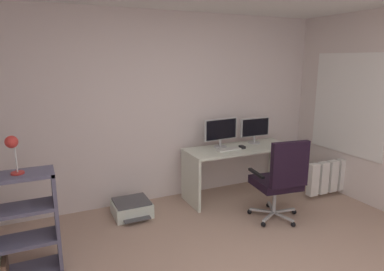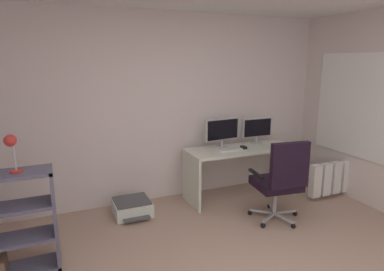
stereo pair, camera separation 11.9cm
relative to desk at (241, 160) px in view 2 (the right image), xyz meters
name	(u,v)px [view 2 (the right image)]	position (x,y,z in m)	size (l,w,h in m)	color
wall_back	(161,108)	(-1.01, 0.45, 0.74)	(4.87, 0.10, 2.55)	silver
window_pane	(353,105)	(1.42, -0.56, 0.78)	(0.01, 1.12, 1.32)	white
window_frame	(352,105)	(1.41, -0.56, 0.78)	(0.02, 1.20, 1.40)	white
desk	(241,160)	(0.00, 0.00, 0.00)	(1.55, 0.58, 0.72)	silver
monitor_main	(222,131)	(-0.24, 0.12, 0.42)	(0.53, 0.18, 0.41)	#B2B5B7
monitor_secondary	(257,129)	(0.33, 0.12, 0.40)	(0.47, 0.18, 0.37)	#B2B5B7
keyboard	(230,150)	(-0.22, -0.06, 0.19)	(0.34, 0.13, 0.02)	silver
computer_mouse	(244,147)	(0.01, -0.06, 0.20)	(0.06, 0.10, 0.03)	black
office_chair	(281,179)	(0.01, -0.89, 0.02)	(0.64, 0.63, 1.04)	#B7BABC
desk_lamp	(11,145)	(-2.76, -0.73, 0.67)	(0.13, 0.11, 0.34)	red
printer	(132,207)	(-1.57, 0.03, -0.44)	(0.46, 0.51, 0.20)	silver
radiator	(340,177)	(1.32, -0.56, -0.25)	(1.05, 0.10, 0.46)	white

